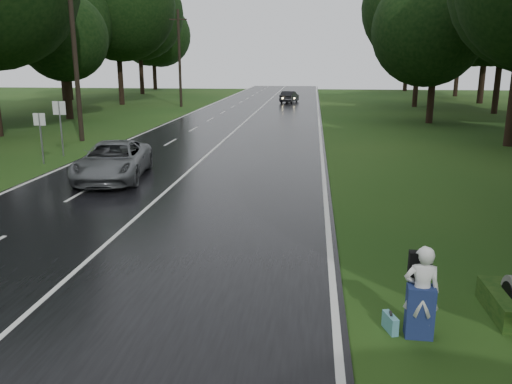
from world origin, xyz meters
TOP-DOWN VIEW (x-y plane):
  - ground at (0.00, 0.00)m, footprint 160.00×160.00m
  - road at (0.00, 20.00)m, footprint 12.00×140.00m
  - lane_center at (0.00, 20.00)m, footprint 0.12×140.00m
  - grey_car at (-2.68, 10.39)m, footprint 3.25×5.65m
  - far_car at (2.57, 50.35)m, footprint 2.10×4.11m
  - hitchhiker at (7.21, -0.83)m, footprint 0.63×0.57m
  - suitcase at (6.75, -0.71)m, footprint 0.25×0.46m
  - utility_pole_mid at (-8.50, 20.17)m, footprint 1.80×0.28m
  - utility_pole_far at (-8.50, 44.08)m, footprint 1.80×0.28m
  - road_sign_a at (-7.20, 13.19)m, footprint 0.57×0.10m
  - road_sign_b at (-7.20, 15.16)m, footprint 0.66×0.10m
  - tree_left_e at (-14.78, 31.65)m, footprint 7.41×7.41m
  - tree_left_f at (-15.61, 45.91)m, footprint 11.54×11.54m
  - tree_right_d at (16.34, 21.03)m, footprint 9.97×9.97m
  - tree_right_e at (14.25, 31.87)m, footprint 7.26×7.26m
  - tree_right_f at (15.82, 46.48)m, footprint 10.62×10.62m

SIDE VIEW (x-z plane):
  - ground at x=0.00m, z-range 0.00..0.00m
  - utility_pole_mid at x=-8.50m, z-range -5.41..5.41m
  - utility_pole_far at x=-8.50m, z-range -4.85..4.85m
  - road_sign_a at x=-7.20m, z-range -1.18..1.18m
  - road_sign_b at x=-7.20m, z-range -1.37..1.37m
  - tree_left_e at x=-14.78m, z-range -5.79..5.79m
  - tree_left_f at x=-15.61m, z-range -9.01..9.01m
  - tree_right_d at x=16.34m, z-range -7.79..7.79m
  - tree_right_e at x=14.25m, z-range -5.67..5.67m
  - tree_right_f at x=15.82m, z-range -8.30..8.30m
  - road at x=0.00m, z-range 0.00..0.04m
  - lane_center at x=0.00m, z-range 0.04..0.05m
  - suitcase at x=6.75m, z-range 0.00..0.31m
  - far_car at x=2.57m, z-range 0.04..1.33m
  - hitchhiker at x=7.21m, z-range -0.06..1.62m
  - grey_car at x=-2.68m, z-range 0.04..1.52m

